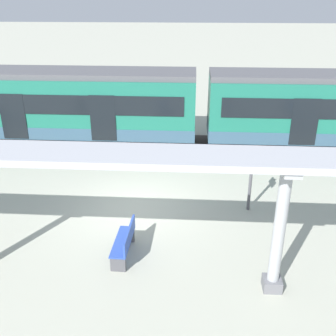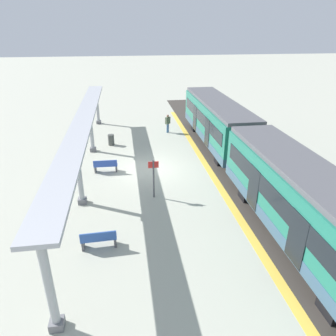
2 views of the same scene
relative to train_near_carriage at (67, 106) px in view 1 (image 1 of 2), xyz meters
name	(u,v)px [view 1 (image 1 of 2)]	position (x,y,z in m)	size (l,w,h in m)	color
ground_plane	(135,207)	(5.82, 3.94, -1.83)	(176.00, 176.00, 0.00)	#ABAC9B
tactile_edge_strip	(148,160)	(1.81, 3.94, -1.82)	(0.42, 29.20, 0.01)	gold
trackbed	(152,145)	(-0.01, 3.94, -1.82)	(3.20, 41.20, 0.01)	#38332D
train_near_carriage	(67,106)	(0.00, 0.00, 0.00)	(2.65, 11.86, 3.48)	#1C6B57
canopy_pillar_third	(279,230)	(9.60, 7.84, -0.13)	(1.10, 0.44, 3.35)	slate
canopy_beam	(112,155)	(9.60, 4.10, 1.60)	(1.20, 23.53, 0.16)	#A8AAB2
bench_mid_platform	(125,242)	(8.50, 4.07, -1.38)	(1.51, 0.48, 0.86)	#2B4AA8
platform_info_sign	(251,173)	(5.76, 7.74, -0.50)	(0.56, 0.10, 2.20)	#4C4C51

